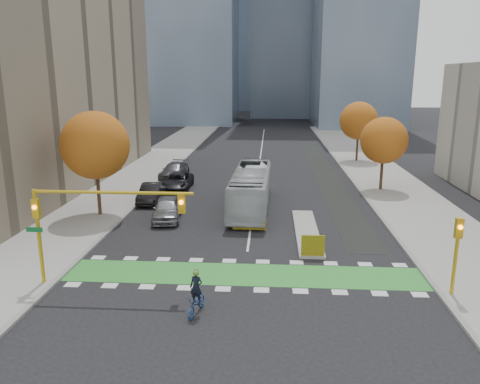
# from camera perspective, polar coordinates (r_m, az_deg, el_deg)

# --- Properties ---
(ground) EXTENTS (300.00, 300.00, 0.00)m
(ground) POSITION_cam_1_polar(r_m,az_deg,el_deg) (25.06, 0.32, -11.41)
(ground) COLOR black
(ground) RESTS_ON ground
(sidewalk_west) EXTENTS (7.00, 120.00, 0.15)m
(sidewalk_west) POSITION_cam_1_polar(r_m,az_deg,el_deg) (46.36, -15.04, 0.16)
(sidewalk_west) COLOR gray
(sidewalk_west) RESTS_ON ground
(sidewalk_east) EXTENTS (7.00, 120.00, 0.15)m
(sidewalk_east) POSITION_cam_1_polar(r_m,az_deg,el_deg) (45.57, 19.10, -0.37)
(sidewalk_east) COLOR gray
(sidewalk_east) RESTS_ON ground
(curb_west) EXTENTS (0.30, 120.00, 0.16)m
(curb_west) POSITION_cam_1_polar(r_m,az_deg,el_deg) (45.36, -10.84, 0.09)
(curb_west) COLOR gray
(curb_west) RESTS_ON ground
(curb_east) EXTENTS (0.30, 120.00, 0.16)m
(curb_east) POSITION_cam_1_polar(r_m,az_deg,el_deg) (44.77, 14.78, -0.31)
(curb_east) COLOR gray
(curb_east) RESTS_ON ground
(bike_crossing) EXTENTS (20.00, 3.00, 0.01)m
(bike_crossing) POSITION_cam_1_polar(r_m,az_deg,el_deg) (26.42, 0.52, -10.01)
(bike_crossing) COLOR green
(bike_crossing) RESTS_ON ground
(centre_line) EXTENTS (0.15, 70.00, 0.01)m
(centre_line) POSITION_cam_1_polar(r_m,az_deg,el_deg) (63.54, 2.49, 4.19)
(centre_line) COLOR silver
(centre_line) RESTS_ON ground
(bike_lane_paint) EXTENTS (2.50, 50.00, 0.01)m
(bike_lane_paint) POSITION_cam_1_polar(r_m,az_deg,el_deg) (54.05, 10.22, 2.26)
(bike_lane_paint) COLOR black
(bike_lane_paint) RESTS_ON ground
(median_island) EXTENTS (1.60, 10.00, 0.16)m
(median_island) POSITION_cam_1_polar(r_m,az_deg,el_deg) (33.46, 8.13, -4.77)
(median_island) COLOR gray
(median_island) RESTS_ON ground
(hazard_board) EXTENTS (1.40, 0.12, 1.30)m
(hazard_board) POSITION_cam_1_polar(r_m,az_deg,el_deg) (28.71, 8.88, -6.47)
(hazard_board) COLOR yellow
(hazard_board) RESTS_ON median_island
(building_west) EXTENTS (16.00, 44.00, 25.00)m
(building_west) POSITION_cam_1_polar(r_m,az_deg,el_deg) (51.34, -26.75, 14.47)
(building_west) COLOR gray
(building_west) RESTS_ON ground
(tree_west) EXTENTS (5.20, 5.20, 8.22)m
(tree_west) POSITION_cam_1_polar(r_m,az_deg,el_deg) (37.45, -17.25, 5.46)
(tree_west) COLOR #332114
(tree_west) RESTS_ON ground
(tree_east_near) EXTENTS (4.40, 4.40, 7.08)m
(tree_east_near) POSITION_cam_1_polar(r_m,az_deg,el_deg) (46.24, 17.14, 6.03)
(tree_east_near) COLOR #332114
(tree_east_near) RESTS_ON ground
(tree_east_far) EXTENTS (4.80, 4.80, 7.65)m
(tree_east_far) POSITION_cam_1_polar(r_m,az_deg,el_deg) (61.88, 14.28, 8.41)
(tree_east_far) COLOR #332114
(tree_east_far) RESTS_ON ground
(traffic_signal_west) EXTENTS (8.53, 0.56, 5.20)m
(traffic_signal_west) POSITION_cam_1_polar(r_m,az_deg,el_deg) (24.88, -18.31, -2.39)
(traffic_signal_west) COLOR #BF9914
(traffic_signal_west) RESTS_ON ground
(traffic_signal_east) EXTENTS (0.35, 0.43, 4.10)m
(traffic_signal_east) POSITION_cam_1_polar(r_m,az_deg,el_deg) (25.22, 24.94, -5.89)
(traffic_signal_east) COLOR #BF9914
(traffic_signal_east) RESTS_ON ground
(cyclist) EXTENTS (1.08, 1.97, 2.16)m
(cyclist) POSITION_cam_1_polar(r_m,az_deg,el_deg) (22.23, -5.33, -12.89)
(cyclist) COLOR navy
(cyclist) RESTS_ON ground
(bus) EXTENTS (3.21, 12.35, 3.42)m
(bus) POSITION_cam_1_polar(r_m,az_deg,el_deg) (38.54, 1.33, 0.39)
(bus) COLOR silver
(bus) RESTS_ON ground
(parked_car_a) EXTENTS (2.63, 5.26, 1.72)m
(parked_car_a) POSITION_cam_1_polar(r_m,az_deg,el_deg) (36.32, -8.88, -2.01)
(parked_car_a) COLOR gray
(parked_car_a) RESTS_ON ground
(parked_car_b) EXTENTS (1.89, 4.96, 1.61)m
(parked_car_b) POSITION_cam_1_polar(r_m,az_deg,el_deg) (41.60, -10.76, -0.12)
(parked_car_b) COLOR black
(parked_car_b) RESTS_ON ground
(parked_car_c) EXTENTS (2.81, 5.82, 1.63)m
(parked_car_c) POSITION_cam_1_polar(r_m,az_deg,el_deg) (51.11, -8.01, 2.61)
(parked_car_c) COLOR #535258
(parked_car_c) RESTS_ON ground
(parked_car_d) EXTENTS (2.65, 5.55, 1.53)m
(parked_car_d) POSITION_cam_1_polar(r_m,az_deg,el_deg) (46.06, -7.59, 1.31)
(parked_car_d) COLOR black
(parked_car_d) RESTS_ON ground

